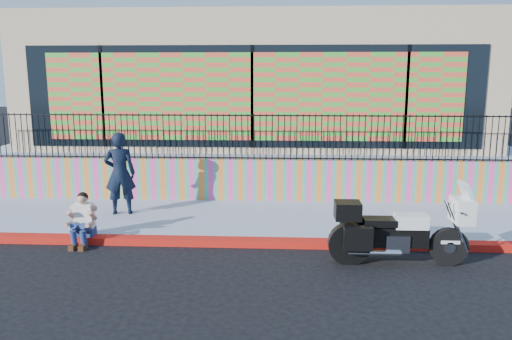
{
  "coord_description": "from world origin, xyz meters",
  "views": [
    {
      "loc": [
        0.85,
        -9.72,
        3.43
      ],
      "look_at": [
        0.26,
        1.2,
        1.36
      ],
      "focal_mm": 35.0,
      "sensor_mm": 36.0,
      "label": 1
    }
  ],
  "objects": [
    {
      "name": "seated_man",
      "position": [
        -3.23,
        -0.15,
        0.45
      ],
      "size": [
        0.54,
        0.71,
        1.06
      ],
      "color": "navy",
      "rests_on": "ground"
    },
    {
      "name": "mural_wall",
      "position": [
        0.0,
        3.25,
        0.7
      ],
      "size": [
        16.0,
        0.2,
        1.1
      ],
      "primitive_type": "cube",
      "color": "#FF4398",
      "rests_on": "sidewalk"
    },
    {
      "name": "metal_fence",
      "position": [
        0.0,
        3.25,
        1.85
      ],
      "size": [
        15.8,
        0.04,
        1.2
      ],
      "primitive_type": null,
      "color": "black",
      "rests_on": "mural_wall"
    },
    {
      "name": "police_motorcycle",
      "position": [
        2.96,
        -0.84,
        0.65
      ],
      "size": [
        2.51,
        0.83,
        1.56
      ],
      "color": "black",
      "rests_on": "ground"
    },
    {
      "name": "police_officer",
      "position": [
        -3.02,
        1.74,
        1.14
      ],
      "size": [
        0.81,
        0.62,
        1.98
      ],
      "primitive_type": "imported",
      "rotation": [
        0.0,
        0.0,
        3.36
      ],
      "color": "black",
      "rests_on": "sidewalk"
    },
    {
      "name": "red_curb",
      "position": [
        0.0,
        0.0,
        0.07
      ],
      "size": [
        16.0,
        0.3,
        0.15
      ],
      "primitive_type": "cube",
      "color": "red",
      "rests_on": "ground"
    },
    {
      "name": "elevated_platform",
      "position": [
        0.0,
        8.35,
        0.62
      ],
      "size": [
        16.0,
        10.0,
        1.25
      ],
      "primitive_type": "cube",
      "color": "#959BB3",
      "rests_on": "ground"
    },
    {
      "name": "ground",
      "position": [
        0.0,
        0.0,
        0.0
      ],
      "size": [
        90.0,
        90.0,
        0.0
      ],
      "primitive_type": "plane",
      "color": "black",
      "rests_on": "ground"
    },
    {
      "name": "sidewalk",
      "position": [
        0.0,
        1.65,
        0.07
      ],
      "size": [
        16.0,
        3.0,
        0.15
      ],
      "primitive_type": "cube",
      "color": "#959BB3",
      "rests_on": "ground"
    },
    {
      "name": "storefront_building",
      "position": [
        0.0,
        8.13,
        3.25
      ],
      "size": [
        14.0,
        8.06,
        4.0
      ],
      "color": "tan",
      "rests_on": "elevated_platform"
    }
  ]
}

